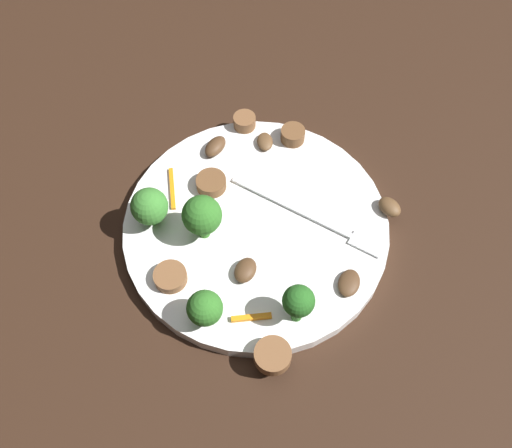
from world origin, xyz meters
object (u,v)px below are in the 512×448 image
(pepper_strip_2, at_px, (251,317))
(broccoli_floret_0, at_px, (149,207))
(broccoli_floret_1, at_px, (205,308))
(plate, at_px, (256,228))
(fork, at_px, (317,220))
(mushroom_4, at_px, (390,207))
(sausage_slice_2, at_px, (273,356))
(mushroom_0, at_px, (245,270))
(sausage_slice_1, at_px, (170,277))
(sausage_slice_0, at_px, (209,185))
(mushroom_2, at_px, (265,142))
(mushroom_1, at_px, (215,146))
(broccoli_floret_2, at_px, (202,216))
(pepper_strip_0, at_px, (172,189))
(sausage_slice_3, at_px, (245,121))
(mushroom_3, at_px, (349,283))
(broccoli_floret_3, at_px, (298,302))
(sausage_slice_4, at_px, (293,135))

(pepper_strip_2, bearing_deg, broccoli_floret_0, 178.22)
(broccoli_floret_1, bearing_deg, plate, 110.62)
(fork, bearing_deg, mushroom_4, 39.80)
(fork, xyz_separation_m, pepper_strip_2, (0.03, -0.13, 0.00))
(sausage_slice_2, relative_size, mushroom_0, 1.22)
(sausage_slice_1, bearing_deg, broccoli_floret_0, 153.58)
(pepper_strip_2, bearing_deg, sausage_slice_0, 151.46)
(broccoli_floret_0, xyz_separation_m, mushroom_2, (0.01, 0.16, -0.03))
(mushroom_1, bearing_deg, sausage_slice_2, -31.28)
(broccoli_floret_2, relative_size, sausage_slice_0, 1.75)
(sausage_slice_0, relative_size, mushroom_1, 1.04)
(plate, bearing_deg, broccoli_floret_2, -123.28)
(broccoli_floret_2, relative_size, pepper_strip_0, 1.07)
(mushroom_0, bearing_deg, pepper_strip_2, -38.18)
(broccoli_floret_2, xyz_separation_m, sausage_slice_3, (-0.07, 0.13, -0.03))
(broccoli_floret_0, distance_m, mushroom_3, 0.22)
(broccoli_floret_3, bearing_deg, mushroom_0, -178.83)
(sausage_slice_1, relative_size, mushroom_4, 1.24)
(broccoli_floret_1, xyz_separation_m, mushroom_4, (0.05, 0.22, -0.02))
(plate, xyz_separation_m, broccoli_floret_1, (0.04, -0.11, 0.04))
(broccoli_floret_1, bearing_deg, broccoli_floret_3, 46.40)
(sausage_slice_4, bearing_deg, mushroom_4, 0.43)
(mushroom_4, bearing_deg, plate, -128.56)
(plate, bearing_deg, broccoli_floret_1, -69.38)
(broccoli_floret_3, height_order, mushroom_0, broccoli_floret_3)
(broccoli_floret_3, relative_size, sausage_slice_2, 1.52)
(broccoli_floret_1, distance_m, mushroom_2, 0.22)
(sausage_slice_1, xyz_separation_m, mushroom_3, (0.13, 0.12, -0.00))
(sausage_slice_0, distance_m, sausage_slice_3, 0.10)
(sausage_slice_3, bearing_deg, sausage_slice_2, -39.59)
(broccoli_floret_1, xyz_separation_m, broccoli_floret_3, (0.06, 0.06, 0.01))
(mushroom_3, bearing_deg, broccoli_floret_3, -103.11)
(pepper_strip_0, bearing_deg, plate, 18.88)
(sausage_slice_3, relative_size, mushroom_4, 0.96)
(sausage_slice_0, distance_m, mushroom_0, 0.11)
(sausage_slice_1, bearing_deg, broccoli_floret_2, 103.77)
(broccoli_floret_3, bearing_deg, pepper_strip_2, -133.00)
(mushroom_4, relative_size, pepper_strip_0, 0.51)
(pepper_strip_2, bearing_deg, pepper_strip_0, 164.69)
(broccoli_floret_2, bearing_deg, sausage_slice_3, 119.03)
(fork, distance_m, pepper_strip_2, 0.13)
(fork, bearing_deg, sausage_slice_1, -125.09)
(sausage_slice_4, bearing_deg, sausage_slice_3, -155.38)
(sausage_slice_4, bearing_deg, sausage_slice_0, -99.29)
(broccoli_floret_0, distance_m, broccoli_floret_3, 0.18)
(mushroom_0, bearing_deg, broccoli_floret_3, 1.17)
(mushroom_3, bearing_deg, broccoli_floret_1, -120.81)
(mushroom_3, bearing_deg, mushroom_0, -142.78)
(fork, xyz_separation_m, broccoli_floret_1, (-0.00, -0.16, 0.03))
(broccoli_floret_0, relative_size, mushroom_2, 1.95)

